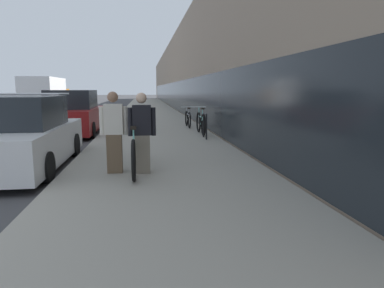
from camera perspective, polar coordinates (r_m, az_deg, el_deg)
sidewalk_slab at (r=26.00m, az=-7.06°, el=5.30°), size 4.19×70.00×0.13m
storefront_facade at (r=34.81m, az=4.63°, el=11.27°), size 10.01×70.00×6.21m
tandem_bicycle at (r=7.05m, az=-9.51°, el=-0.99°), size 0.52×2.64×0.95m
person_rider at (r=6.66m, az=-8.32°, el=1.78°), size 0.53×0.21×1.56m
person_bystander at (r=6.81m, az=-12.88°, el=1.89°), size 0.54×0.21×1.58m
bike_rack_hoop at (r=11.42m, az=2.18°, el=3.52°), size 0.05×0.60×0.84m
cruiser_bike_nearest at (r=12.52m, az=1.49°, el=3.54°), size 0.52×1.86×0.98m
cruiser_bike_middle at (r=14.80m, az=-0.68°, el=4.24°), size 0.52×1.65×0.87m
parked_sedan_curbside at (r=8.41m, az=-26.63°, el=1.11°), size 1.95×4.44×1.67m
vintage_roadster_curbside at (r=14.22m, az=-19.23°, el=4.65°), size 1.98×4.46×1.72m
moving_truck at (r=28.89m, az=-23.17°, el=7.55°), size 2.30×6.69×2.63m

